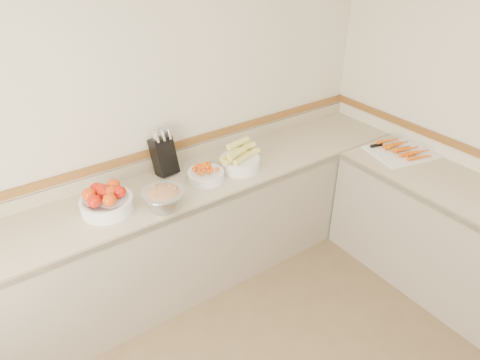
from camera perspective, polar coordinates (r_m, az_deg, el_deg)
back_wall at (r=3.20m, az=-12.01°, el=7.72°), size 4.00×0.00×4.00m
counter_back at (r=3.38m, az=-8.13°, el=-7.32°), size 4.00×0.65×1.08m
dishwasher at (r=3.64m, az=28.75°, el=-8.75°), size 0.63×0.60×0.84m
knife_block at (r=3.23m, az=-10.14°, el=3.30°), size 0.17×0.20×0.37m
tomato_bowl at (r=2.94m, az=-17.43°, el=-2.59°), size 0.35×0.35×0.17m
cherry_tomato_bowl at (r=3.15m, az=-4.55°, el=0.84°), size 0.27×0.27×0.15m
corn_bowl at (r=3.28m, az=-0.04°, el=2.74°), size 0.34×0.31×0.23m
rhubarb_bowl at (r=2.85m, az=-10.13°, el=-2.39°), size 0.29×0.29×0.16m
cutting_board at (r=3.77m, az=20.86°, el=3.70°), size 0.59×0.50×0.07m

